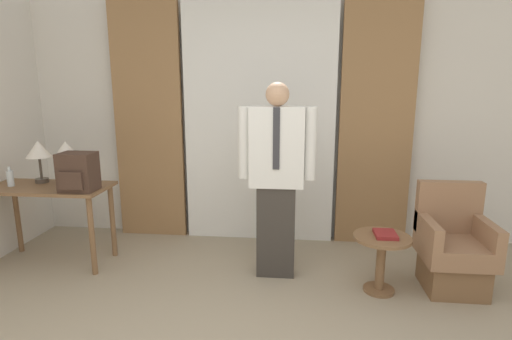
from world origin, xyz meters
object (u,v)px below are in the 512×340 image
(table_lamp_left, at_px, (39,151))
(backpack, at_px, (78,172))
(armchair, at_px, (453,250))
(bottle_near_edge, at_px, (10,178))
(person, at_px, (277,175))
(side_table, at_px, (381,254))
(book, at_px, (385,234))
(table_lamp_right, at_px, (66,152))
(desk, at_px, (49,199))

(table_lamp_left, relative_size, backpack, 1.18)
(table_lamp_left, distance_m, armchair, 3.87)
(bottle_near_edge, relative_size, backpack, 0.54)
(table_lamp_left, bearing_deg, person, -3.83)
(bottle_near_edge, distance_m, backpack, 0.74)
(armchair, height_order, side_table, armchair)
(bottle_near_edge, distance_m, armchair, 4.02)
(person, relative_size, side_table, 3.53)
(backpack, distance_m, book, 2.71)
(armchair, bearing_deg, bottle_near_edge, 178.74)
(table_lamp_right, bearing_deg, bottle_near_edge, -160.91)
(table_lamp_right, xyz_separation_m, backpack, (0.25, -0.25, -0.14))
(table_lamp_left, bearing_deg, bottle_near_edge, -140.39)
(person, bearing_deg, armchair, -3.80)
(bottle_near_edge, height_order, side_table, bottle_near_edge)
(armchair, bearing_deg, table_lamp_left, 176.18)
(desk, xyz_separation_m, backpack, (0.39, -0.13, 0.30))
(table_lamp_left, bearing_deg, armchair, -3.82)
(side_table, bearing_deg, backpack, 177.23)
(table_lamp_left, relative_size, person, 0.24)
(desk, xyz_separation_m, armchair, (3.65, -0.13, -0.30))
(table_lamp_right, bearing_deg, armchair, -4.12)
(bottle_near_edge, bearing_deg, side_table, -3.65)
(backpack, bearing_deg, table_lamp_right, 134.54)
(table_lamp_right, bearing_deg, desk, -137.62)
(bottle_near_edge, bearing_deg, table_lamp_left, 39.61)
(armchair, distance_m, side_table, 0.63)
(backpack, height_order, armchair, backpack)
(backpack, bearing_deg, desk, 162.01)
(bottle_near_edge, bearing_deg, person, 0.27)
(person, height_order, book, person)
(backpack, relative_size, book, 1.65)
(table_lamp_right, height_order, side_table, table_lamp_right)
(table_lamp_left, xyz_separation_m, bottle_near_edge, (-0.20, -0.17, -0.23))
(bottle_near_edge, relative_size, side_table, 0.38)
(armchair, bearing_deg, backpack, 179.99)
(backpack, distance_m, person, 1.77)
(book, bearing_deg, backpack, 177.42)
(desk, bearing_deg, bottle_near_edge, -173.51)
(person, xyz_separation_m, book, (0.91, -0.22, -0.43))
(person, relative_size, armchair, 1.94)
(person, bearing_deg, desk, 179.28)
(desk, distance_m, table_lamp_left, 0.47)
(side_table, bearing_deg, table_lamp_right, 172.52)
(table_lamp_left, height_order, armchair, table_lamp_left)
(table_lamp_right, xyz_separation_m, armchair, (3.51, -0.25, -0.74))
(bottle_near_edge, distance_m, book, 3.42)
(backpack, bearing_deg, side_table, -2.77)
(table_lamp_left, relative_size, side_table, 0.84)
(desk, distance_m, book, 3.07)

